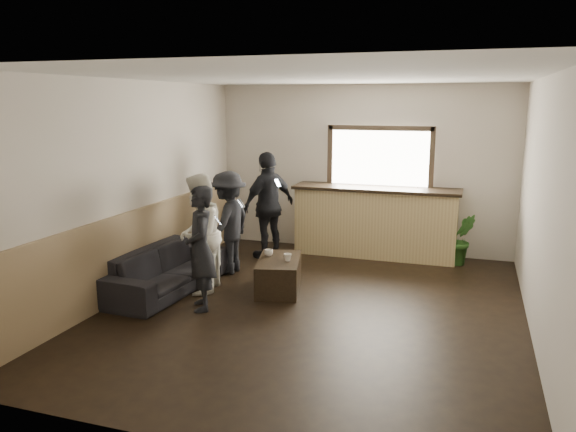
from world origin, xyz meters
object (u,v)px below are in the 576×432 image
(sofa, at_px, (167,270))
(person_c, at_px, (228,223))
(bar_counter, at_px, (375,218))
(potted_plant, at_px, (461,239))
(person_d, at_px, (269,205))
(person_a, at_px, (200,248))
(cup_b, at_px, (288,257))
(cup_a, at_px, (269,253))
(person_b, at_px, (199,234))
(coffee_table, at_px, (279,275))

(sofa, bearing_deg, person_c, -19.81)
(bar_counter, bearing_deg, potted_plant, -4.84)
(bar_counter, xyz_separation_m, sofa, (-2.36, -2.67, -0.35))
(person_c, distance_m, person_d, 1.01)
(sofa, height_order, person_a, person_a)
(cup_b, distance_m, potted_plant, 3.01)
(bar_counter, bearing_deg, cup_a, -118.20)
(potted_plant, bearing_deg, person_d, -169.44)
(person_d, bearing_deg, sofa, 8.61)
(bar_counter, distance_m, person_a, 3.51)
(cup_b, bearing_deg, person_b, -162.69)
(person_d, bearing_deg, bar_counter, 141.18)
(coffee_table, bearing_deg, potted_plant, 41.88)
(sofa, relative_size, person_a, 1.31)
(bar_counter, distance_m, cup_b, 2.36)
(sofa, height_order, cup_b, sofa)
(cup_b, distance_m, person_b, 1.21)
(person_a, relative_size, person_d, 0.88)
(bar_counter, height_order, potted_plant, bar_counter)
(cup_a, bearing_deg, bar_counter, 61.80)
(cup_a, distance_m, person_d, 1.54)
(sofa, distance_m, person_a, 0.99)
(person_a, distance_m, person_b, 0.63)
(person_c, bearing_deg, person_b, 3.95)
(person_d, bearing_deg, cup_b, 57.16)
(coffee_table, xyz_separation_m, person_b, (-0.98, -0.40, 0.58))
(cup_a, bearing_deg, coffee_table, -28.28)
(sofa, xyz_separation_m, person_c, (0.45, 1.03, 0.47))
(bar_counter, height_order, coffee_table, bar_counter)
(cup_b, bearing_deg, cup_a, 155.59)
(cup_a, height_order, potted_plant, potted_plant)
(sofa, bearing_deg, person_b, -73.35)
(coffee_table, height_order, person_d, person_d)
(sofa, distance_m, cup_a, 1.39)
(cup_a, height_order, person_d, person_d)
(person_d, bearing_deg, cup_a, 48.88)
(person_c, bearing_deg, bar_counter, 134.67)
(sofa, bearing_deg, potted_plant, -51.72)
(coffee_table, distance_m, person_a, 1.29)
(coffee_table, height_order, potted_plant, potted_plant)
(cup_b, distance_m, person_c, 1.29)
(person_b, distance_m, person_d, 1.92)
(sofa, relative_size, cup_a, 17.08)
(cup_b, distance_m, person_a, 1.25)
(bar_counter, relative_size, person_b, 1.69)
(coffee_table, height_order, person_c, person_c)
(potted_plant, xyz_separation_m, person_c, (-3.27, -1.52, 0.36))
(person_d, bearing_deg, coffee_table, 53.66)
(person_a, height_order, person_d, person_d)
(potted_plant, bearing_deg, bar_counter, 175.16)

